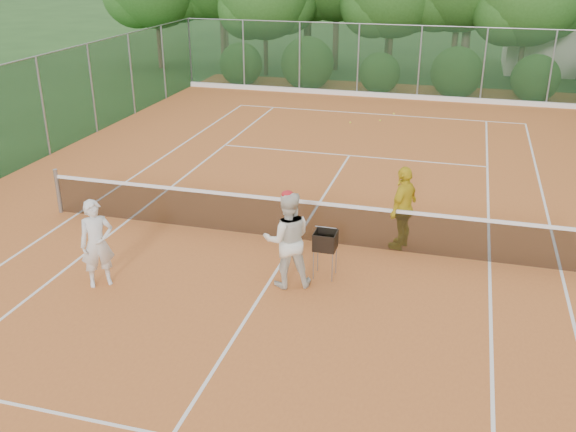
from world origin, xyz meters
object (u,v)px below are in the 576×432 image
(player_white, at_px, (97,244))
(ball_hopper, at_px, (325,241))
(player_center_grp, at_px, (287,239))
(player_yellow, at_px, (403,208))

(player_white, height_order, ball_hopper, player_white)
(player_center_grp, bearing_deg, ball_hopper, 39.76)
(player_center_grp, distance_m, player_yellow, 2.95)
(player_white, xyz_separation_m, player_center_grp, (3.44, 0.95, 0.09))
(player_center_grp, height_order, ball_hopper, player_center_grp)
(player_white, relative_size, player_center_grp, 0.89)
(player_white, bearing_deg, ball_hopper, -20.07)
(player_yellow, xyz_separation_m, ball_hopper, (-1.29, -1.74, -0.16))
(player_yellow, bearing_deg, player_center_grp, -21.12)
(player_yellow, height_order, ball_hopper, player_yellow)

